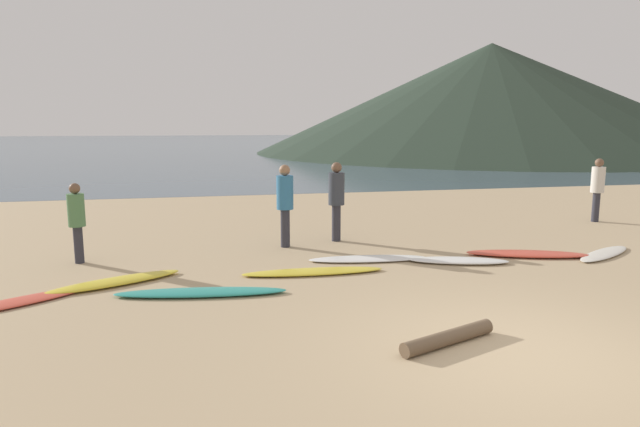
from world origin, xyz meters
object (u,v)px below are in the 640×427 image
(surfboard_2, at_px, (201,292))
(surfboard_4, at_px, (368,259))
(person_2, at_px, (285,199))
(surfboard_5, at_px, (459,260))
(surfboard_7, at_px, (604,254))
(surfboard_3, at_px, (313,272))
(surfboard_1, at_px, (115,281))
(surfboard_6, at_px, (527,254))
(surfboard_0, at_px, (15,302))
(driftwood_log, at_px, (448,338))
(person_3, at_px, (336,195))
(person_0, at_px, (77,216))
(person_1, at_px, (598,185))

(surfboard_2, height_order, surfboard_4, surfboard_2)
(surfboard_2, distance_m, person_2, 3.75)
(surfboard_5, xyz_separation_m, surfboard_7, (3.21, -0.06, -0.01))
(surfboard_2, distance_m, surfboard_3, 2.16)
(surfboard_1, bearing_deg, surfboard_4, -18.03)
(surfboard_5, height_order, surfboard_6, surfboard_6)
(surfboard_0, height_order, surfboard_6, surfboard_6)
(surfboard_4, bearing_deg, surfboard_2, -147.85)
(person_2, bearing_deg, driftwood_log, 163.67)
(surfboard_0, bearing_deg, driftwood_log, -59.27)
(surfboard_6, relative_size, person_3, 1.35)
(person_0, bearing_deg, surfboard_2, -91.88)
(person_2, relative_size, person_3, 0.99)
(surfboard_3, xyz_separation_m, surfboard_5, (2.92, 0.17, 0.01))
(person_1, bearing_deg, surfboard_6, 81.12)
(person_1, bearing_deg, surfboard_1, 59.49)
(surfboard_6, bearing_deg, person_0, -170.58)
(person_1, bearing_deg, surfboard_3, 65.63)
(person_0, bearing_deg, person_3, -33.86)
(person_2, height_order, driftwood_log, person_2)
(person_1, relative_size, person_3, 0.96)
(surfboard_6, bearing_deg, person_2, 176.14)
(surfboard_1, bearing_deg, surfboard_7, -25.95)
(person_0, relative_size, person_3, 0.86)
(driftwood_log, bearing_deg, surfboard_3, 105.44)
(surfboard_6, bearing_deg, surfboard_3, -157.21)
(person_2, bearing_deg, person_1, -108.94)
(surfboard_1, xyz_separation_m, surfboard_6, (7.92, 0.32, -0.00))
(surfboard_6, bearing_deg, surfboard_4, -168.07)
(surfboard_0, bearing_deg, surfboard_5, -26.42)
(surfboard_4, relative_size, driftwood_log, 1.64)
(surfboard_1, bearing_deg, person_2, 8.13)
(surfboard_0, bearing_deg, surfboard_6, -26.32)
(surfboard_5, distance_m, surfboard_7, 3.21)
(surfboard_6, height_order, driftwood_log, driftwood_log)
(surfboard_1, xyz_separation_m, surfboard_4, (4.64, 0.68, -0.02))
(surfboard_5, relative_size, surfboard_6, 0.78)
(surfboard_7, bearing_deg, person_3, 123.54)
(surfboard_2, relative_size, person_1, 1.56)
(surfboard_2, bearing_deg, surfboard_3, 30.71)
(surfboard_6, relative_size, person_2, 1.36)
(surfboard_1, height_order, surfboard_2, surfboard_1)
(surfboard_3, bearing_deg, surfboard_0, -168.75)
(surfboard_0, bearing_deg, person_2, 0.23)
(surfboard_1, bearing_deg, driftwood_log, -65.64)
(person_3, bearing_deg, surfboard_7, -151.70)
(driftwood_log, bearing_deg, surfboard_1, 140.67)
(surfboard_1, distance_m, surfboard_2, 1.67)
(surfboard_1, distance_m, person_3, 5.25)
(surfboard_0, relative_size, person_1, 1.24)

